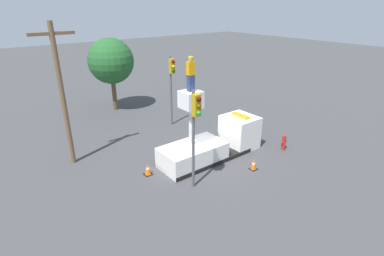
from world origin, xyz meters
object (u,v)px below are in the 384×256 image
traffic_light_across (172,78)px  traffic_cone_rear (148,169)px  traffic_light_pole (195,122)px  fire_hydrant (284,142)px  worker (191,74)px  tree_left_bg (111,61)px  utility_pole (62,92)px  bucket_truck (213,143)px  traffic_cone_curbside (254,164)px

traffic_light_across → traffic_cone_rear: (-5.03, -5.03, -3.27)m
traffic_light_pole → fire_hydrant: traffic_light_pole is taller
worker → traffic_light_pole: size_ratio=0.35×
traffic_light_across → tree_left_bg: bearing=108.0°
traffic_light_pole → fire_hydrant: size_ratio=4.85×
traffic_light_pole → utility_pole: 7.43m
bucket_truck → traffic_light_across: traffic_light_across is taller
tree_left_bg → utility_pole: size_ratio=0.77×
bucket_truck → tree_left_bg: size_ratio=1.09×
traffic_cone_rear → tree_left_bg: 11.96m
traffic_cone_curbside → tree_left_bg: bearing=97.1°
traffic_light_across → utility_pole: utility_pole is taller
fire_hydrant → traffic_cone_rear: 8.52m
bucket_truck → traffic_cone_rear: size_ratio=9.79×
traffic_light_across → traffic_cone_rear: traffic_light_across is taller
traffic_cone_curbside → utility_pole: bearing=137.8°
bucket_truck → worker: 4.62m
traffic_light_pole → tree_left_bg: (1.91, 13.41, 0.58)m
traffic_light_pole → traffic_light_across: 8.44m
tree_left_bg → traffic_light_across: bearing=-72.0°
utility_pole → traffic_cone_rear: bearing=-54.5°
traffic_light_pole → fire_hydrant: 7.53m
traffic_light_across → traffic_cone_curbside: bearing=-91.3°
worker → utility_pole: utility_pole is taller
traffic_light_across → utility_pole: size_ratio=0.66×
utility_pole → worker: bearing=-40.1°
worker → tree_left_bg: worker is taller
traffic_cone_rear → traffic_cone_curbside: size_ratio=1.06×
worker → traffic_cone_rear: bearing=167.4°
worker → traffic_cone_rear: (-2.46, 0.55, -4.85)m
worker → traffic_light_across: (2.58, 5.58, -1.58)m
worker → traffic_light_across: 6.35m
traffic_light_across → fire_hydrant: traffic_light_across is taller
worker → utility_pole: 6.81m
traffic_light_across → traffic_cone_curbside: (-0.18, -8.08, -3.28)m
fire_hydrant → traffic_cone_rear: (-8.12, 2.58, -0.19)m
traffic_light_across → utility_pole: (-7.74, -1.24, 0.58)m
traffic_light_pole → traffic_light_across: bearing=63.1°
fire_hydrant → tree_left_bg: tree_left_bg is taller
traffic_light_across → worker: bearing=-114.8°
bucket_truck → tree_left_bg: bearing=94.8°
traffic_light_pole → utility_pole: (-3.91, 6.29, 0.64)m
worker → traffic_light_across: bearing=65.2°
worker → fire_hydrant: size_ratio=1.71×
traffic_cone_rear → tree_left_bg: (3.12, 10.91, 3.78)m
traffic_light_pole → traffic_cone_rear: 4.24m
traffic_light_across → fire_hydrant: 8.77m
bucket_truck → traffic_light_pole: size_ratio=1.31×
bucket_truck → traffic_cone_rear: (-4.09, 0.55, -0.53)m
fire_hydrant → tree_left_bg: 14.83m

